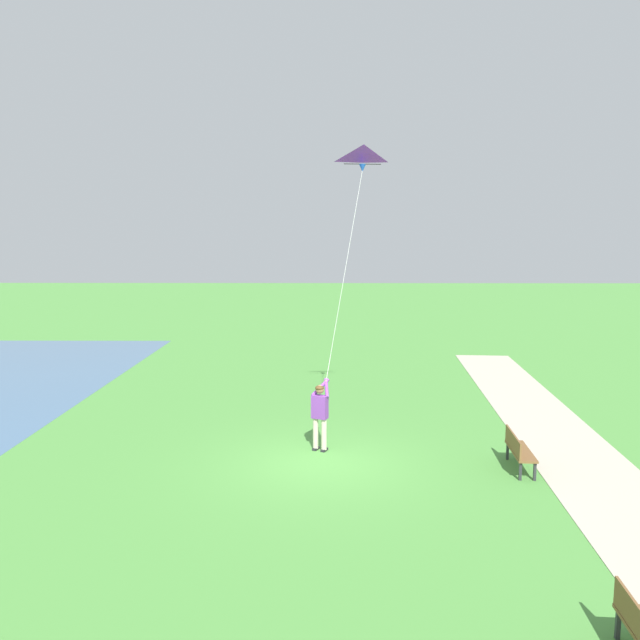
% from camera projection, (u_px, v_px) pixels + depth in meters
% --- Properties ---
extents(ground_plane, '(120.00, 120.00, 0.00)m').
position_uv_depth(ground_plane, '(321.00, 463.00, 15.25)').
color(ground_plane, '#4C8E3D').
extents(walkway_path, '(4.70, 32.09, 0.02)m').
position_uv_depth(walkway_path, '(614.00, 497.00, 13.21)').
color(walkway_path, '#B7AD99').
rests_on(walkway_path, ground).
extents(person_kite_flyer, '(0.50, 0.63, 1.83)m').
position_uv_depth(person_kite_flyer, '(320.00, 411.00, 16.03)').
color(person_kite_flyer, '#232328').
rests_on(person_kite_flyer, ground).
extents(flying_kite, '(1.64, 2.34, 6.23)m').
position_uv_depth(flying_kite, '(363.00, 160.00, 17.49)').
color(flying_kite, purple).
extents(park_bench_near_walkway, '(0.55, 1.53, 0.88)m').
position_uv_depth(park_bench_near_walkway, '(518.00, 449.00, 14.76)').
color(park_bench_near_walkway, brown).
rests_on(park_bench_near_walkway, ground).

